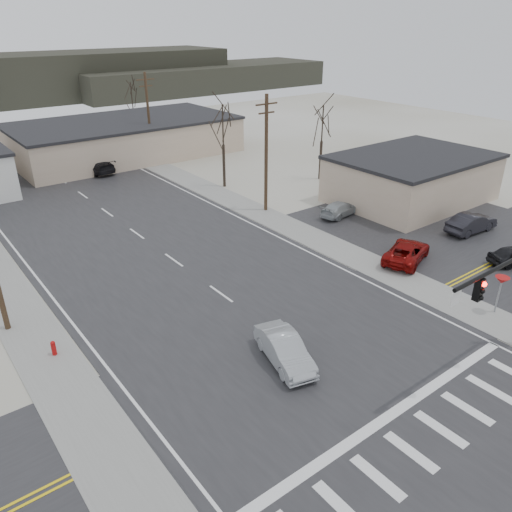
{
  "coord_description": "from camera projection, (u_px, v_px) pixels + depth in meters",
  "views": [
    {
      "loc": [
        -14.66,
        -14.72,
        15.63
      ],
      "look_at": [
        1.8,
        6.76,
        2.6
      ],
      "focal_mm": 35.0,
      "sensor_mm": 36.0,
      "label": 1
    }
  ],
  "objects": [
    {
      "name": "car_parked_dark_b",
      "position": [
        471.0,
        223.0,
        39.63
      ],
      "size": [
        4.78,
        1.95,
        1.54
      ],
      "primitive_type": "imported",
      "rotation": [
        0.0,
        0.0,
        1.5
      ],
      "color": "black",
      "rests_on": "parking_lot"
    },
    {
      "name": "tree_right_far",
      "position": [
        132.0,
        98.0,
        68.33
      ],
      "size": [
        3.52,
        3.52,
        7.84
      ],
      "color": "#32281E",
      "rests_on": "ground"
    },
    {
      "name": "sedan_crossing",
      "position": [
        285.0,
        349.0,
        24.64
      ],
      "size": [
        2.6,
        4.66,
        1.45
      ],
      "primitive_type": "imported",
      "rotation": [
        0.0,
        0.0,
        -0.25
      ],
      "color": "#979CA1",
      "rests_on": "main_road"
    },
    {
      "name": "car_parked_red",
      "position": [
        407.0,
        252.0,
        34.96
      ],
      "size": [
        5.46,
        3.89,
        1.38
      ],
      "primitive_type": "imported",
      "rotation": [
        0.0,
        0.0,
        1.93
      ],
      "color": "#750806",
      "rests_on": "parking_lot"
    },
    {
      "name": "upole_right_a",
      "position": [
        266.0,
        152.0,
        42.25
      ],
      "size": [
        2.2,
        0.3,
        10.0
      ],
      "color": "#40321D",
      "rests_on": "ground"
    },
    {
      "name": "main_road",
      "position": [
        167.0,
        255.0,
        36.06
      ],
      "size": [
        18.0,
        110.0,
        0.05
      ],
      "primitive_type": "cube",
      "color": "#252427",
      "rests_on": "ground"
    },
    {
      "name": "building_lot",
      "position": [
        412.0,
        178.0,
        46.14
      ],
      "size": [
        14.3,
        10.3,
        4.3
      ],
      "color": "#BBA58F",
      "rests_on": "ground"
    },
    {
      "name": "hill_center",
      "position": [
        39.0,
        78.0,
        100.27
      ],
      "size": [
        80.0,
        18.0,
        9.0
      ],
      "primitive_type": "cube",
      "color": "#333026",
      "rests_on": "ground"
    },
    {
      "name": "car_far_b",
      "position": [
        44.0,
        155.0,
        59.4
      ],
      "size": [
        2.45,
        3.93,
        1.25
      ],
      "primitive_type": "imported",
      "rotation": [
        0.0,
        0.0,
        0.29
      ],
      "color": "black",
      "rests_on": "main_road"
    },
    {
      "name": "sidewalk_right",
      "position": [
        244.0,
        206.0,
        45.44
      ],
      "size": [
        3.0,
        90.0,
        0.06
      ],
      "primitive_type": "cube",
      "color": "gray",
      "rests_on": "ground"
    },
    {
      "name": "parking_lot",
      "position": [
        439.0,
        229.0,
        40.59
      ],
      "size": [
        18.0,
        20.0,
        0.03
      ],
      "primitive_type": "cube",
      "color": "#252427",
      "rests_on": "ground"
    },
    {
      "name": "car_parked_silver",
      "position": [
        340.0,
        209.0,
        43.0
      ],
      "size": [
        4.42,
        2.3,
        1.22
      ],
      "primitive_type": "imported",
      "rotation": [
        0.0,
        0.0,
        1.72
      ],
      "color": "#999FA3",
      "rests_on": "parking_lot"
    },
    {
      "name": "tree_right_mid",
      "position": [
        223.0,
        127.0,
        48.22
      ],
      "size": [
        3.74,
        3.74,
        8.33
      ],
      "color": "#32281E",
      "rests_on": "ground"
    },
    {
      "name": "cross_road",
      "position": [
        309.0,
        357.0,
        25.34
      ],
      "size": [
        90.0,
        10.0,
        0.04
      ],
      "primitive_type": "cube",
      "color": "#252427",
      "rests_on": "ground"
    },
    {
      "name": "building_right_far",
      "position": [
        125.0,
        138.0,
        61.36
      ],
      "size": [
        26.3,
        14.3,
        4.3
      ],
      "color": "#BBA58F",
      "rests_on": "ground"
    },
    {
      "name": "fire_hydrant",
      "position": [
        54.0,
        348.0,
        25.28
      ],
      "size": [
        0.24,
        0.24,
        0.87
      ],
      "color": "#A50C0C",
      "rests_on": "ground"
    },
    {
      "name": "car_far_a",
      "position": [
        95.0,
        164.0,
        54.93
      ],
      "size": [
        3.02,
        6.09,
        1.7
      ],
      "primitive_type": "imported",
      "rotation": [
        0.0,
        0.0,
        3.25
      ],
      "color": "black",
      "rests_on": "main_road"
    },
    {
      "name": "tree_lot",
      "position": [
        322.0,
        126.0,
        50.71
      ],
      "size": [
        3.52,
        3.52,
        7.84
      ],
      "color": "#32281E",
      "rests_on": "ground"
    },
    {
      "name": "yield_sign",
      "position": [
        502.0,
        282.0,
        28.25
      ],
      "size": [
        0.8,
        0.8,
        2.35
      ],
      "color": "gray",
      "rests_on": "ground"
    },
    {
      "name": "ground",
      "position": [
        309.0,
        357.0,
        25.35
      ],
      "size": [
        140.0,
        140.0,
        0.0
      ],
      "primitive_type": "plane",
      "color": "silver",
      "rests_on": "ground"
    },
    {
      "name": "upole_right_b",
      "position": [
        149.0,
        115.0,
        57.99
      ],
      "size": [
        2.2,
        0.3,
        10.0
      ],
      "color": "#40321D",
      "rests_on": "ground"
    },
    {
      "name": "hill_right",
      "position": [
        203.0,
        78.0,
        115.92
      ],
      "size": [
        60.0,
        18.0,
        5.5
      ],
      "primitive_type": "cube",
      "color": "#333026",
      "rests_on": "ground"
    }
  ]
}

